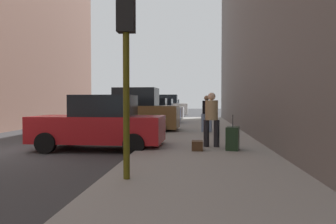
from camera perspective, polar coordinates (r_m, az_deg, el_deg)
The scene contains 14 objects.
ground_plane at distance 11.48m, azimuth -25.51°, elevation -6.26°, with size 120.00×120.00×0.00m, color #38383A.
sidewalk at distance 9.91m, azimuth 6.20°, elevation -6.92°, with size 4.00×40.00×0.15m, color gray.
parked_red_hatchback at distance 10.92m, azimuth -11.76°, elevation -2.05°, with size 4.24×2.13×1.79m.
parked_bronze_suv at distance 16.38m, azimuth -6.07°, elevation -0.07°, with size 4.67×2.20×2.25m.
parked_blue_sedan at distance 22.12m, azimuth -3.17°, elevation -0.03°, with size 4.22×2.09×1.79m.
parked_silver_sedan at distance 27.57m, azimuth -1.54°, elevation 0.35°, with size 4.24×2.14×1.79m.
parked_white_van at distance 33.24m, azimuth -0.42°, elevation 0.93°, with size 4.60×2.06×2.25m.
parked_gray_coupe at distance 38.29m, azimuth 0.30°, elevation 0.78°, with size 4.22×2.09×1.79m.
fire_hydrant at distance 17.30m, azimuth 0.55°, elevation -1.73°, with size 0.42×0.22×0.70m.
traffic_light at distance 6.19m, azimuth -7.30°, elevation 12.73°, with size 0.32×0.32×3.60m.
pedestrian_in_tan_coat at distance 10.41m, azimuth 7.59°, elevation -0.80°, with size 0.52×0.44×1.71m.
pedestrian_in_jeans at distance 15.47m, azimuth 6.74°, elevation 0.08°, with size 0.52×0.45×1.71m.
rolling_suitcase at distance 9.89m, azimuth 11.19°, elevation -4.53°, with size 0.46×0.62×1.04m.
duffel_bag at distance 9.69m, azimuth 5.12°, elevation -5.83°, with size 0.32×0.44×0.28m.
Camera 1 is at (5.79, -9.79, 1.59)m, focal length 35.00 mm.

